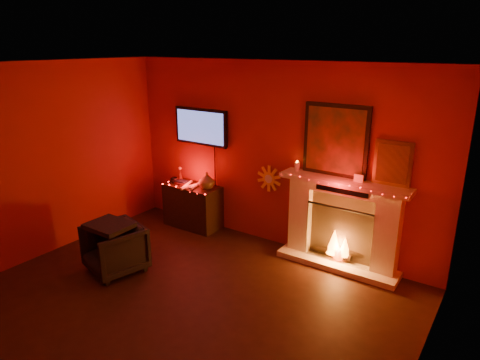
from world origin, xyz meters
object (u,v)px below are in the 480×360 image
object	(u,v)px
fireplace	(342,215)
sunburst_clock	(269,179)
armchair	(115,249)
tv	(201,127)
console_table	(193,204)

from	to	relation	value
fireplace	sunburst_clock	world-z (taller)	fireplace
fireplace	armchair	distance (m)	3.06
sunburst_clock	tv	bearing A→B (deg)	-178.76
console_table	fireplace	bearing A→B (deg)	2.96
tv	console_table	world-z (taller)	tv
fireplace	sunburst_clock	xyz separation A→B (m)	(-1.19, 0.09, 0.28)
console_table	sunburst_clock	bearing A→B (deg)	9.59
tv	console_table	xyz separation A→B (m)	(-0.05, -0.19, -1.26)
sunburst_clock	console_table	bearing A→B (deg)	-170.41
console_table	armchair	size ratio (longest dim) A/B	1.37
tv	armchair	world-z (taller)	tv
fireplace	sunburst_clock	bearing A→B (deg)	175.63
fireplace	tv	distance (m)	2.61
console_table	armchair	distance (m)	1.73
fireplace	sunburst_clock	size ratio (longest dim) A/B	5.45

